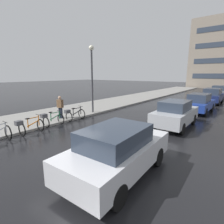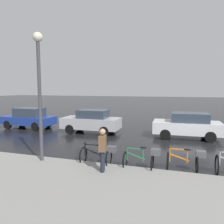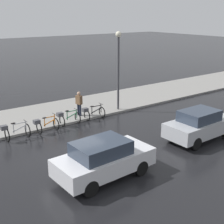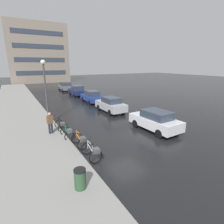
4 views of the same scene
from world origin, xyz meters
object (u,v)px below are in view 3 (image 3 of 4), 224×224
at_px(bicycle_nearest, 15,131).
at_px(pedestrian, 79,103).
at_px(car_white, 104,159).
at_px(bicycle_farthest, 92,112).
at_px(car_silver, 200,125).
at_px(bicycle_second, 45,125).
at_px(bicycle_third, 68,118).
at_px(streetlamp, 118,61).

bearing_deg(bicycle_nearest, pedestrian, 104.62).
distance_m(car_white, pedestrian, 7.75).
distance_m(bicycle_farthest, car_silver, 6.64).
bearing_deg(bicycle_second, car_silver, 47.50).
bearing_deg(car_silver, bicycle_third, -142.38).
bearing_deg(bicycle_second, streetlamp, 97.91).
distance_m(bicycle_second, bicycle_farthest, 3.33).
distance_m(car_silver, streetlamp, 6.98).
distance_m(bicycle_nearest, car_white, 6.14).
distance_m(car_white, car_silver, 6.36).
bearing_deg(bicycle_nearest, streetlamp, 96.34).
bearing_deg(bicycle_farthest, streetlamp, 101.33).
bearing_deg(streetlamp, car_white, -40.91).
bearing_deg(pedestrian, streetlamp, 82.35).
height_order(bicycle_nearest, car_silver, car_silver).
xyz_separation_m(bicycle_third, bicycle_farthest, (0.00, 1.75, -0.01)).
relative_size(bicycle_nearest, car_white, 0.35).
xyz_separation_m(car_silver, streetlamp, (-6.45, -0.49, 2.62)).
bearing_deg(bicycle_second, car_white, -1.62).
distance_m(bicycle_second, streetlamp, 6.46).
distance_m(bicycle_second, pedestrian, 3.13).
relative_size(bicycle_second, pedestrian, 0.80).
distance_m(bicycle_nearest, bicycle_farthest, 5.07).
bearing_deg(bicycle_third, car_silver, 37.62).
xyz_separation_m(bicycle_farthest, car_white, (6.28, -3.49, 0.34)).
height_order(bicycle_third, car_white, car_white).
height_order(bicycle_second, bicycle_third, bicycle_second).
height_order(bicycle_second, car_silver, car_silver).
relative_size(bicycle_farthest, streetlamp, 0.27).
bearing_deg(bicycle_farthest, bicycle_nearest, -86.04).
height_order(car_silver, streetlamp, streetlamp).
bearing_deg(car_silver, streetlamp, -175.62).
bearing_deg(car_white, pedestrian, 156.92).
bearing_deg(pedestrian, car_silver, 25.85).
xyz_separation_m(bicycle_second, bicycle_farthest, (-0.32, 3.32, -0.00)).
xyz_separation_m(car_silver, pedestrian, (-6.83, -3.31, 0.14)).
relative_size(car_white, pedestrian, 2.44).
relative_size(bicycle_third, bicycle_farthest, 0.95).
height_order(bicycle_third, car_silver, car_silver).
xyz_separation_m(bicycle_second, bicycle_third, (-0.32, 1.57, 0.00)).
relative_size(bicycle_nearest, car_silver, 0.36).
distance_m(bicycle_third, streetlamp, 5.09).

